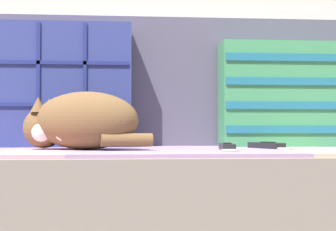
{
  "coord_description": "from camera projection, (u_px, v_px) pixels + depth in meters",
  "views": [
    {
      "loc": [
        -0.06,
        -1.44,
        0.45
      ],
      "look_at": [
        0.07,
        0.06,
        0.49
      ],
      "focal_mm": 55.0,
      "sensor_mm": 36.0,
      "label": 1
    }
  ],
  "objects": [
    {
      "name": "couch",
      "position": [
        144.0,
        213.0,
        1.58
      ],
      "size": [
        2.1,
        0.82,
        0.39
      ],
      "color": "gray",
      "rests_on": "ground_plane"
    },
    {
      "name": "throw_pillow_quilted",
      "position": [
        64.0,
        85.0,
        1.76
      ],
      "size": [
        0.46,
        0.14,
        0.42
      ],
      "color": "navy",
      "rests_on": "couch"
    },
    {
      "name": "throw_pillow_striped",
      "position": [
        286.0,
        95.0,
        1.82
      ],
      "size": [
        0.47,
        0.14,
        0.37
      ],
      "color": "#3D8956",
      "rests_on": "couch"
    },
    {
      "name": "game_remote_far",
      "position": [
        267.0,
        146.0,
        1.6
      ],
      "size": [
        0.1,
        0.21,
        0.02
      ],
      "color": "black",
      "rests_on": "couch"
    },
    {
      "name": "game_remote_near",
      "position": [
        227.0,
        147.0,
        1.48
      ],
      "size": [
        0.06,
        0.21,
        0.02
      ],
      "color": "black",
      "rests_on": "couch"
    },
    {
      "name": "sofa_backrest",
      "position": [
        141.0,
        83.0,
        1.93
      ],
      "size": [
        2.06,
        0.14,
        0.47
      ],
      "color": "#514C60",
      "rests_on": "couch"
    },
    {
      "name": "sleeping_cat",
      "position": [
        78.0,
        122.0,
        1.5
      ],
      "size": [
        0.38,
        0.28,
        0.17
      ],
      "color": "brown",
      "rests_on": "couch"
    }
  ]
}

